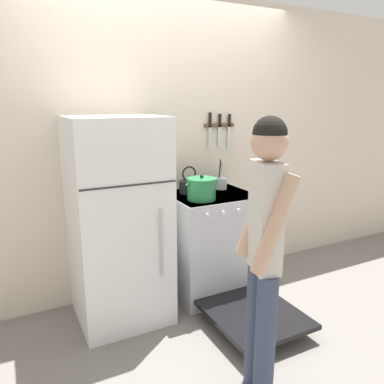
{
  "coord_description": "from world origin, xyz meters",
  "views": [
    {
      "loc": [
        -1.25,
        -2.99,
        1.67
      ],
      "look_at": [
        0.04,
        -0.46,
        0.98
      ],
      "focal_mm": 35.0,
      "sensor_mm": 36.0,
      "label": 1
    }
  ],
  "objects_px": {
    "refrigerator": "(118,221)",
    "dutch_oven_pot": "(202,189)",
    "tea_kettle": "(189,185)",
    "person": "(264,247)",
    "stove_range": "(213,245)",
    "utensil_jar": "(221,183)"
  },
  "relations": [
    {
      "from": "refrigerator",
      "to": "stove_range",
      "type": "height_order",
      "value": "refrigerator"
    },
    {
      "from": "dutch_oven_pot",
      "to": "utensil_jar",
      "type": "distance_m",
      "value": 0.42
    },
    {
      "from": "stove_range",
      "to": "dutch_oven_pot",
      "type": "distance_m",
      "value": 0.57
    },
    {
      "from": "tea_kettle",
      "to": "person",
      "type": "relative_size",
      "value": 0.15
    },
    {
      "from": "dutch_oven_pot",
      "to": "person",
      "type": "distance_m",
      "value": 1.1
    },
    {
      "from": "stove_range",
      "to": "dutch_oven_pot",
      "type": "relative_size",
      "value": 4.71
    },
    {
      "from": "refrigerator",
      "to": "dutch_oven_pot",
      "type": "bearing_deg",
      "value": -8.38
    },
    {
      "from": "refrigerator",
      "to": "stove_range",
      "type": "bearing_deg",
      "value": -0.94
    },
    {
      "from": "refrigerator",
      "to": "dutch_oven_pot",
      "type": "relative_size",
      "value": 5.56
    },
    {
      "from": "stove_range",
      "to": "person",
      "type": "height_order",
      "value": "person"
    },
    {
      "from": "refrigerator",
      "to": "person",
      "type": "height_order",
      "value": "person"
    },
    {
      "from": "tea_kettle",
      "to": "utensil_jar",
      "type": "relative_size",
      "value": 0.86
    },
    {
      "from": "stove_range",
      "to": "dutch_oven_pot",
      "type": "bearing_deg",
      "value": -152.08
    },
    {
      "from": "refrigerator",
      "to": "tea_kettle",
      "type": "bearing_deg",
      "value": 12.26
    },
    {
      "from": "stove_range",
      "to": "refrigerator",
      "type": "bearing_deg",
      "value": 179.06
    },
    {
      "from": "person",
      "to": "utensil_jar",
      "type": "bearing_deg",
      "value": -5.27
    },
    {
      "from": "refrigerator",
      "to": "utensil_jar",
      "type": "bearing_deg",
      "value": 8.73
    },
    {
      "from": "refrigerator",
      "to": "utensil_jar",
      "type": "xyz_separation_m",
      "value": [
        1.0,
        0.15,
        0.17
      ]
    },
    {
      "from": "tea_kettle",
      "to": "utensil_jar",
      "type": "height_order",
      "value": "utensil_jar"
    },
    {
      "from": "tea_kettle",
      "to": "person",
      "type": "height_order",
      "value": "person"
    },
    {
      "from": "utensil_jar",
      "to": "person",
      "type": "xyz_separation_m",
      "value": [
        -0.54,
        -1.33,
        -0.04
      ]
    },
    {
      "from": "dutch_oven_pot",
      "to": "stove_range",
      "type": "bearing_deg",
      "value": 27.92
    }
  ]
}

